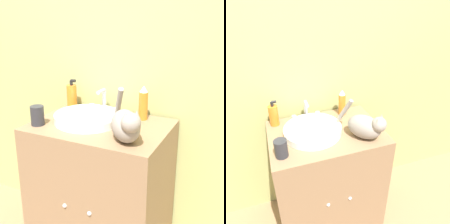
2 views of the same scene
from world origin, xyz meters
TOP-DOWN VIEW (x-y plane):
  - wall_back at (0.00, 0.58)m, footprint 6.00×0.05m
  - vanity_cabinet at (0.00, 0.27)m, footprint 0.75×0.55m
  - sink_basin at (-0.08, 0.28)m, footprint 0.38×0.38m
  - faucet at (-0.08, 0.47)m, footprint 0.21×0.09m
  - cat at (0.22, 0.12)m, footprint 0.25×0.31m
  - soap_bottle at (-0.31, 0.46)m, footprint 0.06×0.06m
  - spray_bottle at (0.18, 0.45)m, footprint 0.05×0.05m
  - cup at (-0.30, 0.11)m, footprint 0.07×0.07m

SIDE VIEW (x-z plane):
  - vanity_cabinet at x=0.00m, z-range 0.00..0.84m
  - sink_basin at x=-0.08m, z-range 0.84..0.88m
  - cup at x=-0.30m, z-range 0.84..0.94m
  - faucet at x=-0.08m, z-range 0.83..0.97m
  - soap_bottle at x=-0.31m, z-range 0.82..1.01m
  - cat at x=0.22m, z-range 0.80..1.04m
  - spray_bottle at x=0.18m, z-range 0.84..1.03m
  - wall_back at x=0.00m, z-range 0.00..2.50m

